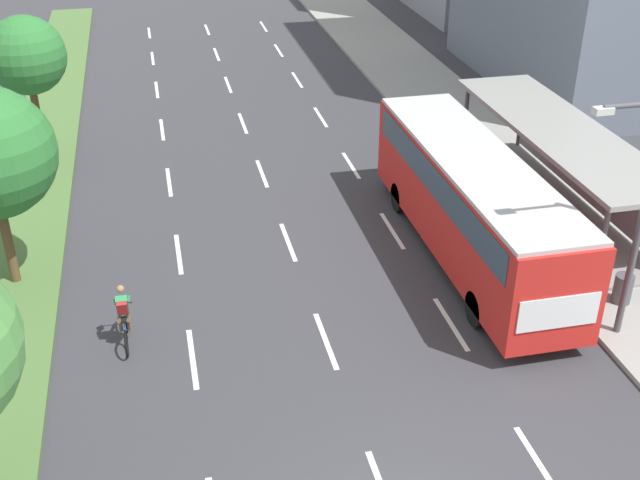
{
  "coord_description": "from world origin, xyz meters",
  "views": [
    {
      "loc": [
        -3.83,
        -9.9,
        12.58
      ],
      "look_at": [
        0.57,
        9.85,
        1.2
      ],
      "focal_mm": 44.54,
      "sensor_mm": 36.0,
      "label": 1
    }
  ],
  "objects_px": {
    "cyclist": "(124,318)",
    "bus": "(472,197)",
    "median_tree_third": "(26,56)",
    "streetlight": "(638,206)",
    "bus_shelter": "(564,160)",
    "trash_bin": "(623,289)"
  },
  "relations": [
    {
      "from": "median_tree_third",
      "to": "streetlight",
      "type": "height_order",
      "value": "streetlight"
    },
    {
      "from": "bus_shelter",
      "to": "cyclist",
      "type": "relative_size",
      "value": 6.11
    },
    {
      "from": "bus",
      "to": "median_tree_third",
      "type": "bearing_deg",
      "value": 143.04
    },
    {
      "from": "bus",
      "to": "median_tree_third",
      "type": "xyz_separation_m",
      "value": [
        -13.31,
        10.01,
        2.27
      ]
    },
    {
      "from": "bus_shelter",
      "to": "streetlight",
      "type": "xyz_separation_m",
      "value": [
        -2.11,
        -7.16,
        2.02
      ]
    },
    {
      "from": "bus_shelter",
      "to": "median_tree_third",
      "type": "relative_size",
      "value": 1.96
    },
    {
      "from": "cyclist",
      "to": "trash_bin",
      "type": "height_order",
      "value": "cyclist"
    },
    {
      "from": "bus",
      "to": "cyclist",
      "type": "relative_size",
      "value": 6.2
    },
    {
      "from": "bus",
      "to": "cyclist",
      "type": "height_order",
      "value": "bus"
    },
    {
      "from": "cyclist",
      "to": "bus",
      "type": "bearing_deg",
      "value": 12.41
    },
    {
      "from": "bus_shelter",
      "to": "bus",
      "type": "bearing_deg",
      "value": -151.02
    },
    {
      "from": "bus_shelter",
      "to": "trash_bin",
      "type": "distance_m",
      "value": 6.14
    },
    {
      "from": "bus",
      "to": "cyclist",
      "type": "distance_m",
      "value": 10.68
    },
    {
      "from": "median_tree_third",
      "to": "streetlight",
      "type": "relative_size",
      "value": 0.87
    },
    {
      "from": "bus_shelter",
      "to": "cyclist",
      "type": "bearing_deg",
      "value": -162.38
    },
    {
      "from": "trash_bin",
      "to": "median_tree_third",
      "type": "bearing_deg",
      "value": 140.62
    },
    {
      "from": "streetlight",
      "to": "trash_bin",
      "type": "distance_m",
      "value": 3.69
    },
    {
      "from": "cyclist",
      "to": "streetlight",
      "type": "bearing_deg",
      "value": -11.31
    },
    {
      "from": "cyclist",
      "to": "streetlight",
      "type": "distance_m",
      "value": 13.15
    },
    {
      "from": "median_tree_third",
      "to": "bus_shelter",
      "type": "bearing_deg",
      "value": -23.49
    },
    {
      "from": "bus",
      "to": "median_tree_third",
      "type": "relative_size",
      "value": 1.99
    },
    {
      "from": "cyclist",
      "to": "median_tree_third",
      "type": "xyz_separation_m",
      "value": [
        -2.95,
        12.29,
        3.55
      ]
    }
  ]
}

